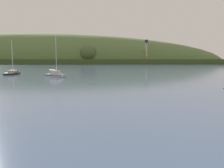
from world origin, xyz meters
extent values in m
cube|color=#3C4E24|center=(-13.05, 241.00, 2.28)|extent=(542.35, 88.96, 4.56)
ellipsoid|color=#56703D|center=(-78.45, 266.24, 0.00)|extent=(435.42, 100.80, 64.20)
sphere|color=#4C5B33|center=(-9.00, 230.31, 10.05)|extent=(15.69, 15.69, 15.69)
cube|color=#4C4C51|center=(46.34, 230.29, 1.00)|extent=(5.66, 5.66, 2.00)
cylinder|color=#BCB293|center=(46.34, 230.29, 12.53)|extent=(2.11, 2.11, 21.06)
cylinder|color=#BCB293|center=(47.67, 235.32, 21.38)|extent=(4.43, 12.86, 1.16)
cube|color=#333338|center=(45.75, 228.03, 21.38)|extent=(3.38, 2.76, 2.53)
cube|color=#232328|center=(-22.42, 78.24, -0.01)|extent=(2.65, 6.31, 1.05)
cone|color=#232328|center=(-22.54, 81.35, -0.01)|extent=(2.36, 1.65, 2.30)
cube|color=black|center=(-22.42, 78.24, 0.29)|extent=(2.67, 6.31, 0.10)
cube|color=#BCB299|center=(-22.43, 78.40, 0.83)|extent=(1.74, 2.86, 0.62)
cylinder|color=silver|center=(-22.45, 79.02, 4.84)|extent=(0.17, 0.17, 8.64)
cylinder|color=silver|center=(-22.39, 77.39, 1.30)|extent=(0.26, 3.27, 0.13)
cube|color=#ADB2BC|center=(-9.38, 69.09, 0.11)|extent=(5.26, 5.19, 1.02)
cone|color=#ADB2BC|center=(-7.39, 67.16, 0.11)|extent=(2.24, 2.24, 1.78)
cube|color=black|center=(-9.38, 69.09, 0.34)|extent=(5.28, 5.20, 0.12)
cube|color=#BCB299|center=(-9.28, 68.99, 1.02)|extent=(2.67, 2.64, 0.79)
cylinder|color=silver|center=(-8.88, 68.61, 5.13)|extent=(0.13, 0.13, 9.02)
cylinder|color=silver|center=(-9.92, 69.62, 1.56)|extent=(2.16, 2.10, 0.10)
camera|label=1|loc=(0.68, 16.60, 3.86)|focal=36.10mm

